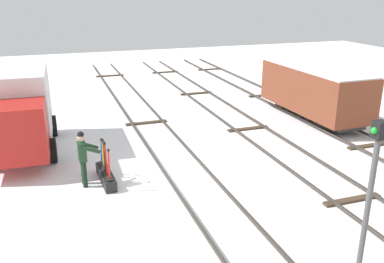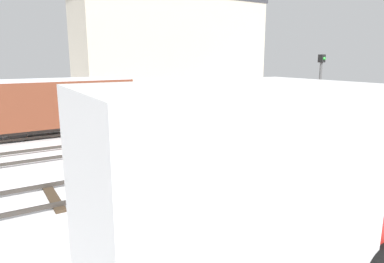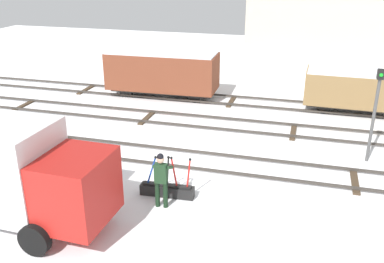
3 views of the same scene
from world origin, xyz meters
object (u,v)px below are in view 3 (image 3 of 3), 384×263
at_px(switch_lever_frame, 167,189).
at_px(freight_car_near_switch, 162,72).
at_px(rail_worker, 161,176).
at_px(delivery_truck, 14,171).
at_px(freight_car_far_end, 365,89).
at_px(signal_post, 375,106).

distance_m(switch_lever_frame, freight_car_near_switch, 11.17).
bearing_deg(freight_car_near_switch, rail_worker, -72.54).
relative_size(delivery_truck, freight_car_far_end, 0.93).
relative_size(delivery_truck, freight_car_near_switch, 0.89).
relative_size(rail_worker, freight_car_far_end, 0.31).
xyz_separation_m(delivery_truck, freight_car_far_end, (10.58, 13.11, -0.46)).
distance_m(delivery_truck, freight_car_far_end, 16.86).
xyz_separation_m(switch_lever_frame, signal_post, (6.63, 4.58, 1.98)).
distance_m(rail_worker, freight_car_far_end, 13.08).
relative_size(switch_lever_frame, freight_car_far_end, 0.31).
xyz_separation_m(switch_lever_frame, freight_car_far_end, (6.93, 10.45, 1.00)).
height_order(switch_lever_frame, signal_post, signal_post).
bearing_deg(freight_car_near_switch, freight_car_far_end, -1.38).
bearing_deg(delivery_truck, signal_post, 36.95).
height_order(freight_car_far_end, freight_car_near_switch, freight_car_near_switch).
bearing_deg(freight_car_near_switch, delivery_truck, -90.95).
distance_m(delivery_truck, signal_post, 12.58).
bearing_deg(delivery_truck, freight_car_far_end, 52.90).
distance_m(switch_lever_frame, signal_post, 8.29).
relative_size(rail_worker, delivery_truck, 0.34).
relative_size(signal_post, freight_car_far_end, 0.62).
bearing_deg(switch_lever_frame, signal_post, 31.52).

